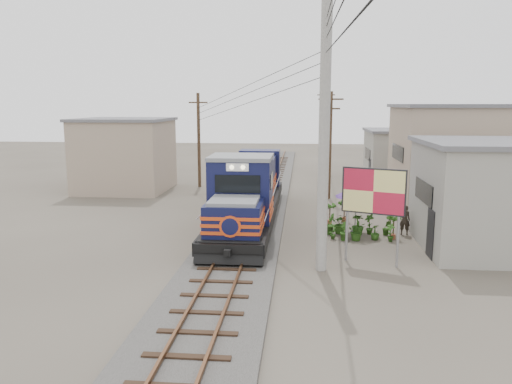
# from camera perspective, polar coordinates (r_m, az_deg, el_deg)

# --- Properties ---
(ground) EXTENTS (120.00, 120.00, 0.00)m
(ground) POSITION_cam_1_polar(r_m,az_deg,el_deg) (19.98, -2.81, -8.09)
(ground) COLOR #473F35
(ground) RESTS_ON ground
(ballast) EXTENTS (3.60, 70.00, 0.16)m
(ballast) POSITION_cam_1_polar(r_m,az_deg,el_deg) (29.56, -0.08, -1.92)
(ballast) COLOR #595651
(ballast) RESTS_ON ground
(track) EXTENTS (1.15, 70.00, 0.12)m
(track) POSITION_cam_1_polar(r_m,az_deg,el_deg) (29.52, -0.08, -1.58)
(track) COLOR #51331E
(track) RESTS_ON ground
(locomotive) EXTENTS (2.81, 15.31, 3.79)m
(locomotive) POSITION_cam_1_polar(r_m,az_deg,el_deg) (26.06, -0.76, 0.01)
(locomotive) COLOR black
(locomotive) RESTS_ON ground
(utility_pole_main) EXTENTS (0.40, 0.40, 10.00)m
(utility_pole_main) POSITION_cam_1_polar(r_m,az_deg,el_deg) (18.34, 7.78, 6.15)
(utility_pole_main) COLOR #9E9B93
(utility_pole_main) RESTS_ON ground
(wooden_pole_mid) EXTENTS (1.60, 0.24, 7.00)m
(wooden_pole_mid) POSITION_cam_1_polar(r_m,az_deg,el_deg) (32.93, 8.44, 5.54)
(wooden_pole_mid) COLOR #4C3826
(wooden_pole_mid) RESTS_ON ground
(wooden_pole_far) EXTENTS (1.60, 0.24, 7.50)m
(wooden_pole_far) POSITION_cam_1_polar(r_m,az_deg,el_deg) (46.89, 7.92, 7.18)
(wooden_pole_far) COLOR #4C3826
(wooden_pole_far) RESTS_ON ground
(wooden_pole_left) EXTENTS (1.60, 0.24, 7.00)m
(wooden_pole_left) POSITION_cam_1_polar(r_m,az_deg,el_deg) (37.67, -6.56, 6.14)
(wooden_pole_left) COLOR #4C3826
(wooden_pole_left) RESTS_ON ground
(power_lines) EXTENTS (9.65, 19.00, 3.30)m
(power_lines) POSITION_cam_1_polar(r_m,az_deg,el_deg) (27.46, -0.69, 12.87)
(power_lines) COLOR black
(power_lines) RESTS_ON ground
(shophouse_front) EXTENTS (7.35, 6.30, 4.70)m
(shophouse_front) POSITION_cam_1_polar(r_m,az_deg,el_deg) (23.80, 26.87, -0.37)
(shophouse_front) COLOR gray
(shophouse_front) RESTS_ON ground
(shophouse_mid) EXTENTS (8.40, 7.35, 6.20)m
(shophouse_mid) POSITION_cam_1_polar(r_m,az_deg,el_deg) (32.45, 22.88, 3.78)
(shophouse_mid) COLOR gray
(shophouse_mid) RESTS_ON ground
(shophouse_back) EXTENTS (6.30, 6.30, 4.20)m
(shophouse_back) POSITION_cam_1_polar(r_m,az_deg,el_deg) (41.82, 16.75, 4.01)
(shophouse_back) COLOR gray
(shophouse_back) RESTS_ON ground
(shophouse_left) EXTENTS (6.30, 6.30, 5.20)m
(shophouse_left) POSITION_cam_1_polar(r_m,az_deg,el_deg) (37.22, -14.74, 4.17)
(shophouse_left) COLOR gray
(shophouse_left) RESTS_ON ground
(billboard) EXTENTS (2.33, 1.00, 3.80)m
(billboard) POSITION_cam_1_polar(r_m,az_deg,el_deg) (19.69, 13.27, -0.19)
(billboard) COLOR #99999E
(billboard) RESTS_ON ground
(market_umbrella) EXTENTS (2.72, 2.72, 2.31)m
(market_umbrella) POSITION_cam_1_polar(r_m,az_deg,el_deg) (24.47, 11.38, 0.00)
(market_umbrella) COLOR black
(market_umbrella) RESTS_ON ground
(vendor) EXTENTS (0.55, 0.38, 1.45)m
(vendor) POSITION_cam_1_polar(r_m,az_deg,el_deg) (24.94, 16.62, -3.09)
(vendor) COLOR black
(vendor) RESTS_ON ground
(plant_nursery) EXTENTS (3.28, 1.99, 1.03)m
(plant_nursery) POSITION_cam_1_polar(r_m,az_deg,el_deg) (24.12, 10.97, -3.92)
(plant_nursery) COLOR #264E16
(plant_nursery) RESTS_ON ground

